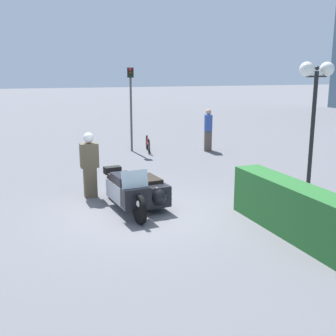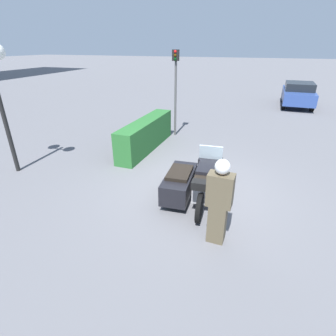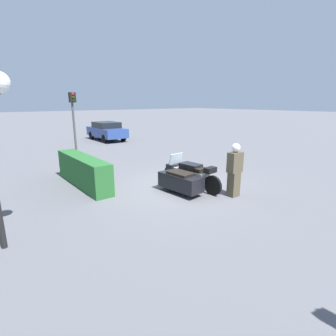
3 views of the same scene
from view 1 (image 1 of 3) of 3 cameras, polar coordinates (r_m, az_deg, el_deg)
ground_plane at (r=10.14m, az=-3.22°, el=-6.13°), size 160.00×160.00×0.00m
police_motorcycle at (r=10.32m, az=-4.15°, el=-3.06°), size 2.64×1.31×1.16m
officer_rider at (r=11.40m, az=-10.59°, el=0.63°), size 0.31×0.49×1.75m
hedge_bush_curbside at (r=9.09m, az=16.40°, el=-5.34°), size 3.62×0.65×1.09m
twin_lamp_post at (r=12.93m, az=19.39°, el=10.59°), size 0.41×1.11×3.58m
traffic_light_far at (r=17.72m, az=-5.06°, el=9.55°), size 0.22×0.29×3.46m
pedestrian_bystander at (r=17.98m, az=5.45°, el=5.14°), size 0.58×0.47×1.77m
bicycle_parked at (r=17.78m, az=-2.75°, el=3.22°), size 1.56×0.39×0.69m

